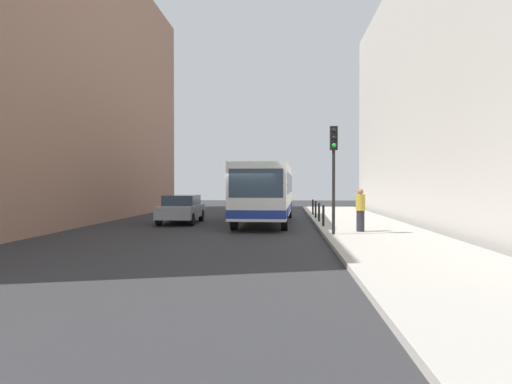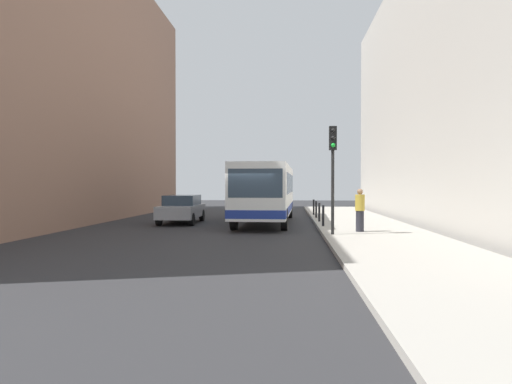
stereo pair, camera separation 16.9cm
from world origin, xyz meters
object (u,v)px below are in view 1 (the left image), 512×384
object	(u,v)px
car_beside_bus	(182,208)
bollard_far	(316,209)
bollard_near	(323,216)
bus	(266,190)
bollard_mid	(319,212)
traffic_light	(334,159)
bollard_farthest	(313,207)
pedestrian_near_signal	(360,210)

from	to	relation	value
car_beside_bus	bollard_far	size ratio (longest dim) A/B	4.67
bollard_near	bus	bearing A→B (deg)	129.08
bus	bollard_far	xyz separation A→B (m)	(2.75, 1.99, -1.10)
bollard_near	bollard_far	bearing A→B (deg)	90.00
car_beside_bus	bollard_mid	bearing A→B (deg)	177.20
traffic_light	bus	bearing A→B (deg)	112.53
traffic_light	bollard_mid	xyz separation A→B (m)	(-0.10, 6.17, -2.38)
car_beside_bus	traffic_light	distance (m)	9.96
car_beside_bus	bollard_farthest	xyz separation A→B (m)	(7.21, 5.16, -0.16)
bollard_far	pedestrian_near_signal	bearing A→B (deg)	-80.55
car_beside_bus	pedestrian_near_signal	distance (m)	10.00
car_beside_bus	bollard_far	xyz separation A→B (m)	(7.21, 2.47, -0.16)
car_beside_bus	pedestrian_near_signal	bearing A→B (deg)	147.09
car_beside_bus	traffic_light	bearing A→B (deg)	137.76
car_beside_bus	bollard_near	xyz separation A→B (m)	(7.21, -2.90, -0.16)
bollard_far	bollard_near	bearing A→B (deg)	-90.00
bollard_far	bollard_farthest	bearing A→B (deg)	90.00
bollard_near	pedestrian_near_signal	distance (m)	2.72
bollard_mid	bollard_far	size ratio (longest dim) A/B	1.00
bus	bollard_mid	bearing A→B (deg)	167.74
bollard_near	bollard_mid	xyz separation A→B (m)	(0.00, 2.69, 0.00)
bollard_near	car_beside_bus	bearing A→B (deg)	158.07
car_beside_bus	bollard_near	bearing A→B (deg)	156.97
bus	bollard_farthest	world-z (taller)	bus
bollard_near	bollard_mid	size ratio (longest dim) A/B	1.00
bollard_mid	car_beside_bus	bearing A→B (deg)	178.30
bollard_mid	bollard_far	xyz separation A→B (m)	(0.00, 2.69, 0.00)
car_beside_bus	pedestrian_near_signal	xyz separation A→B (m)	(8.50, -5.27, 0.23)
bus	bollard_far	bearing A→B (deg)	-142.12
car_beside_bus	pedestrian_near_signal	size ratio (longest dim) A/B	2.57
bollard_mid	pedestrian_near_signal	world-z (taller)	pedestrian_near_signal
car_beside_bus	bollard_near	world-z (taller)	car_beside_bus
bus	car_beside_bus	distance (m)	4.58
bus	bollard_near	bearing A→B (deg)	131.07
bollard_near	bollard_farthest	world-z (taller)	same
bus	traffic_light	size ratio (longest dim) A/B	2.71
bollard_mid	bollard_farthest	bearing A→B (deg)	90.00
bollard_far	pedestrian_near_signal	xyz separation A→B (m)	(1.29, -7.75, 0.39)
traffic_light	bollard_far	world-z (taller)	traffic_light
bus	car_beside_bus	world-z (taller)	bus
car_beside_bus	bollard_farthest	world-z (taller)	car_beside_bus
bus	traffic_light	xyz separation A→B (m)	(2.85, -6.87, 1.28)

